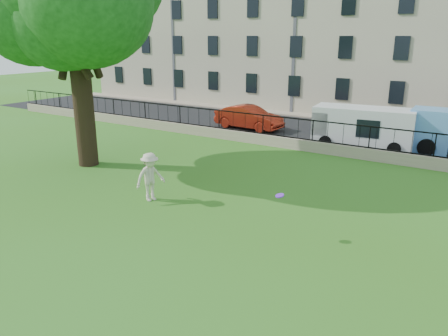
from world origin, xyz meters
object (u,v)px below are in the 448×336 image
Objects in this scene: man at (150,177)px; white_van at (363,128)px; red_sedan at (249,117)px; frisbee at (280,196)px.

white_van is (4.37, 12.61, 0.19)m from man.
red_sedan is (-3.48, 13.61, -0.16)m from man.
frisbee is at bearing -143.81° from red_sedan.
man reaches higher than red_sedan.
frisbee is 0.06× the size of red_sedan.
man is at bearing -162.30° from red_sedan.
white_van reaches higher than red_sedan.
white_van is at bearing -93.91° from red_sedan.
white_van is (7.85, -1.00, 0.35)m from red_sedan.
red_sedan is at bearing 122.84° from frisbee.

